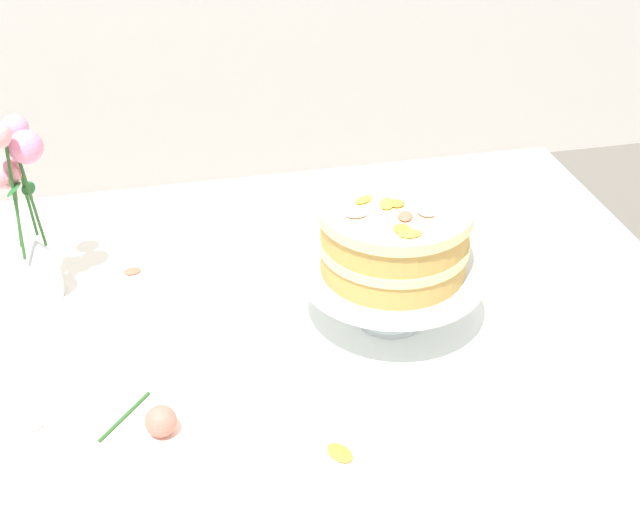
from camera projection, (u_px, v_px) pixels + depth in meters
name	position (u px, v px, depth m)	size (l,w,h in m)	color
dining_table	(279.00, 373.00, 1.39)	(1.40, 1.00, 0.74)	white
linen_napkin	(389.00, 319.00, 1.36)	(0.32, 0.32, 0.00)	white
cake_stand	(392.00, 277.00, 1.32)	(0.29, 0.29, 0.10)	silver
layer_cake	(394.00, 237.00, 1.28)	(0.23, 0.23, 0.12)	tan
flower_vase	(28.00, 224.00, 1.35)	(0.09, 0.11, 0.33)	silver
fallen_rose	(160.00, 421.00, 1.14)	(0.11, 0.11, 0.04)	#2D6028
loose_petal_0	(340.00, 453.00, 1.12)	(0.04, 0.03, 0.01)	orange
loose_petal_1	(33.00, 423.00, 1.16)	(0.03, 0.03, 0.00)	pink
loose_petal_2	(132.00, 271.00, 1.48)	(0.03, 0.02, 0.01)	#E56B51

